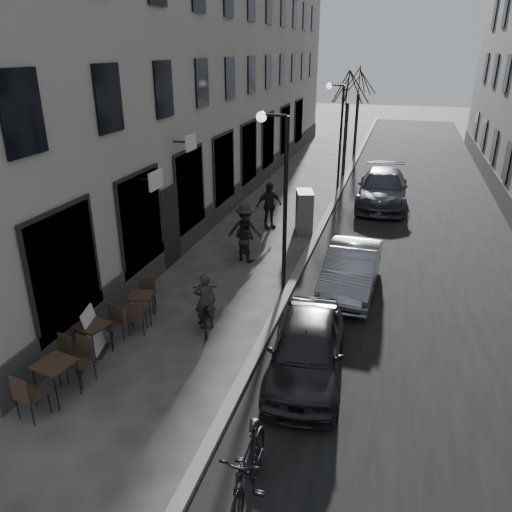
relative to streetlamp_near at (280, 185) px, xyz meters
The scene contains 22 objects.
ground 6.78m from the streetlamp_near, 88.36° to the right, with size 120.00×120.00×0.00m, color #3D3B38.
road 11.23m from the streetlamp_near, 68.09° to the left, with size 7.30×60.00×0.00m, color black.
kerb 10.48m from the streetlamp_near, 87.87° to the left, with size 0.25×60.00×0.12m, color slate.
building_left 12.95m from the streetlamp_near, 119.03° to the left, with size 4.00×35.00×16.00m, color #AEA492.
streetlamp_near is the anchor object (origin of this frame).
streetlamp_far 12.00m from the streetlamp_near, 90.00° to the left, with size 0.90×0.28×5.09m.
tree_near 15.08m from the streetlamp_near, 89.72° to the left, with size 2.40×2.40×5.70m.
tree_far 21.05m from the streetlamp_near, 89.80° to the left, with size 2.40×2.40×5.70m.
bistro_set_a 7.38m from the streetlamp_near, 116.40° to the right, with size 0.81×1.76×1.01m.
bistro_set_b 6.22m from the streetlamp_near, 125.47° to the right, with size 0.76×1.64×0.93m.
bistro_set_c 4.90m from the streetlamp_near, 135.52° to the right, with size 0.81×1.58×0.90m.
sign_board 6.18m from the streetlamp_near, 126.37° to the right, with size 0.52×0.71×1.12m.
utility_cabinet 5.62m from the streetlamp_near, 92.52° to the left, with size 0.59×1.08×1.62m, color #5C5C5E.
bicycle 4.00m from the streetlamp_near, 114.63° to the right, with size 0.61×1.75×0.92m, color black.
cyclist_rider 3.81m from the streetlamp_near, 114.63° to the right, with size 0.55×0.36×1.50m, color #2B2725.
pedestrian_near 3.38m from the streetlamp_near, 131.66° to the left, with size 0.75×0.58×1.53m, color black.
pedestrian_mid 3.67m from the streetlamp_near, 126.86° to the left, with size 1.16×0.67×1.80m, color #292624.
pedestrian_far 5.88m from the streetlamp_near, 107.66° to the left, with size 1.08×0.45×1.84m, color black.
car_near 4.97m from the streetlamp_near, 68.00° to the right, with size 1.57×3.90×1.33m, color black.
car_mid 3.28m from the streetlamp_near, 13.33° to the left, with size 1.41×4.05×1.34m, color gray.
car_far 10.27m from the streetlamp_near, 75.67° to the left, with size 2.14×5.26×1.53m, color #3F414A.
moped 8.03m from the streetlamp_near, 79.63° to the right, with size 0.60×2.12×1.28m, color black.
Camera 1 is at (2.94, -7.02, 6.62)m, focal length 35.00 mm.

